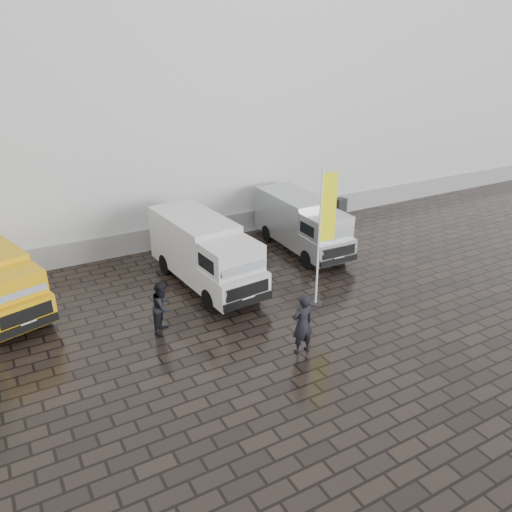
{
  "coord_description": "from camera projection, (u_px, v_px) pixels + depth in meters",
  "views": [
    {
      "loc": [
        -8.18,
        -12.19,
        8.56
      ],
      "look_at": [
        -0.12,
        2.2,
        1.42
      ],
      "focal_mm": 35.0,
      "sensor_mm": 36.0,
      "label": 1
    }
  ],
  "objects": [
    {
      "name": "ground",
      "position": [
        291.0,
        316.0,
        16.83
      ],
      "size": [
        120.0,
        120.0,
        0.0
      ],
      "primitive_type": "plane",
      "color": "black",
      "rests_on": "ground"
    },
    {
      "name": "flagpole",
      "position": [
        324.0,
        231.0,
        16.66
      ],
      "size": [
        0.88,
        0.5,
        4.87
      ],
      "color": "black",
      "rests_on": "ground"
    },
    {
      "name": "wheelie_bin",
      "position": [
        340.0,
        207.0,
        26.29
      ],
      "size": [
        0.58,
        0.58,
        0.95
      ],
      "primitive_type": "cube",
      "rotation": [
        0.0,
        0.0,
        0.01
      ],
      "color": "black",
      "rests_on": "ground"
    },
    {
      "name": "van_white",
      "position": [
        205.0,
        254.0,
        18.55
      ],
      "size": [
        2.39,
        5.93,
        2.51
      ],
      "primitive_type": null,
      "rotation": [
        0.0,
        0.0,
        0.08
      ],
      "color": "silver",
      "rests_on": "ground"
    },
    {
      "name": "person_front",
      "position": [
        303.0,
        324.0,
        14.55
      ],
      "size": [
        0.7,
        0.46,
        1.91
      ],
      "primitive_type": "imported",
      "rotation": [
        0.0,
        0.0,
        3.15
      ],
      "color": "black",
      "rests_on": "ground"
    },
    {
      "name": "person_tent",
      "position": [
        162.0,
        307.0,
        15.67
      ],
      "size": [
        1.04,
        1.06,
        1.73
      ],
      "primitive_type": "imported",
      "rotation": [
        0.0,
        0.0,
        0.89
      ],
      "color": "black",
      "rests_on": "ground"
    },
    {
      "name": "exhibition_hall",
      "position": [
        170.0,
        90.0,
        28.15
      ],
      "size": [
        44.0,
        16.0,
        12.0
      ],
      "primitive_type": "cube",
      "color": "silver",
      "rests_on": "ground"
    },
    {
      "name": "hall_plinth",
      "position": [
        236.0,
        223.0,
        23.89
      ],
      "size": [
        44.0,
        0.15,
        1.0
      ],
      "primitive_type": "cube",
      "color": "gray",
      "rests_on": "ground"
    },
    {
      "name": "van_silver",
      "position": [
        302.0,
        225.0,
        21.73
      ],
      "size": [
        1.96,
        5.46,
        2.35
      ],
      "primitive_type": null,
      "rotation": [
        0.0,
        0.0,
        -0.03
      ],
      "color": "#A5A8A9",
      "rests_on": "ground"
    }
  ]
}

